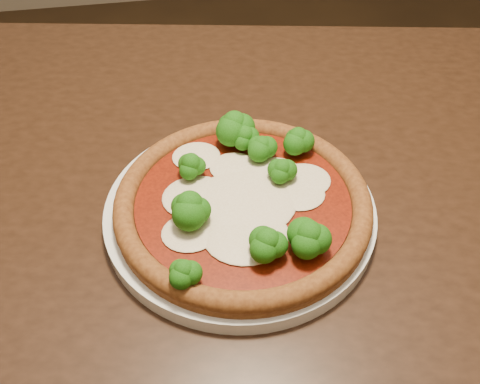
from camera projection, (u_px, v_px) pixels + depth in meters
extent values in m
plane|color=black|center=(250.00, 369.00, 1.28)|extent=(4.00, 4.00, 0.00)
cube|color=black|center=(256.00, 189.00, 0.68)|extent=(1.33, 0.99, 0.04)
cylinder|color=black|center=(4.00, 198.00, 1.19)|extent=(0.06, 0.06, 0.71)
cylinder|color=white|center=(240.00, 211.00, 0.61)|extent=(0.31, 0.31, 0.02)
cylinder|color=brown|center=(243.00, 206.00, 0.59)|extent=(0.28, 0.28, 0.01)
torus|color=brown|center=(243.00, 201.00, 0.59)|extent=(0.29, 0.29, 0.02)
cylinder|color=maroon|center=(243.00, 201.00, 0.59)|extent=(0.24, 0.24, 0.00)
ellipsoid|color=beige|center=(190.00, 232.00, 0.55)|extent=(0.06, 0.05, 0.00)
ellipsoid|color=beige|center=(196.00, 156.00, 0.64)|extent=(0.06, 0.05, 0.00)
ellipsoid|color=beige|center=(299.00, 194.00, 0.59)|extent=(0.06, 0.05, 0.00)
ellipsoid|color=beige|center=(273.00, 176.00, 0.61)|extent=(0.07, 0.06, 0.01)
ellipsoid|color=beige|center=(244.00, 202.00, 0.58)|extent=(0.12, 0.10, 0.01)
ellipsoid|color=beige|center=(246.00, 235.00, 0.55)|extent=(0.09, 0.08, 0.01)
ellipsoid|color=beige|center=(196.00, 197.00, 0.59)|extent=(0.08, 0.07, 0.01)
ellipsoid|color=beige|center=(234.00, 167.00, 0.62)|extent=(0.06, 0.05, 0.00)
ellipsoid|color=beige|center=(304.00, 180.00, 0.61)|extent=(0.06, 0.06, 0.01)
ellipsoid|color=#247B13|center=(184.00, 271.00, 0.50)|extent=(0.03, 0.03, 0.03)
ellipsoid|color=#247B13|center=(262.00, 146.00, 0.62)|extent=(0.04, 0.04, 0.03)
ellipsoid|color=#247B13|center=(234.00, 125.00, 0.64)|extent=(0.05, 0.05, 0.04)
ellipsoid|color=#247B13|center=(309.00, 236.00, 0.52)|extent=(0.05, 0.05, 0.04)
ellipsoid|color=#247B13|center=(191.00, 164.00, 0.60)|extent=(0.04, 0.04, 0.03)
ellipsoid|color=#247B13|center=(298.00, 138.00, 0.63)|extent=(0.04, 0.04, 0.03)
ellipsoid|color=#247B13|center=(267.00, 242.00, 0.52)|extent=(0.04, 0.04, 0.04)
ellipsoid|color=#247B13|center=(245.00, 136.00, 0.64)|extent=(0.04, 0.04, 0.03)
ellipsoid|color=#247B13|center=(190.00, 206.00, 0.55)|extent=(0.05, 0.05, 0.04)
ellipsoid|color=#247B13|center=(282.00, 169.00, 0.60)|extent=(0.04, 0.04, 0.03)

